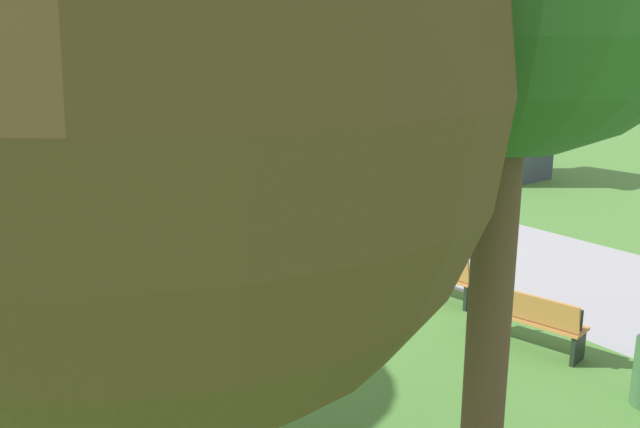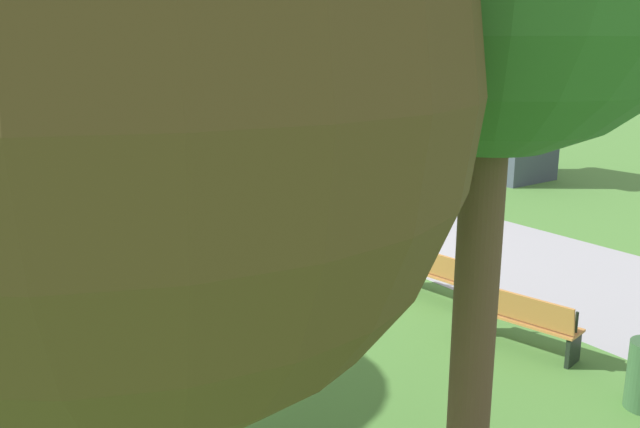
{
  "view_description": "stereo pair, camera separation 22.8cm",
  "coord_description": "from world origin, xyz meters",
  "px_view_note": "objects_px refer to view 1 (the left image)",
  "views": [
    {
      "loc": [
        11.0,
        -8.14,
        4.2
      ],
      "look_at": [
        -0.0,
        -0.27,
        0.8
      ],
      "focal_mm": 37.23,
      "sensor_mm": 36.0,
      "label": 1
    },
    {
      "loc": [
        11.13,
        -7.95,
        4.2
      ],
      "look_at": [
        -0.0,
        -0.27,
        0.8
      ],
      "focal_mm": 37.23,
      "sensor_mm": 36.0,
      "label": 2
    }
  ],
  "objects_px": {
    "bench_3": "(360,240)",
    "bench_5": "(524,317)",
    "bench_1": "(243,200)",
    "kiosk": "(500,133)",
    "bench_4": "(433,271)",
    "bench_2": "(298,217)",
    "lamp_post": "(265,105)",
    "bench_0": "(192,188)",
    "person_seated": "(246,193)",
    "tree_2": "(160,94)"
  },
  "relations": [
    {
      "from": "bench_4",
      "to": "bench_5",
      "type": "bearing_deg",
      "value": -16.49
    },
    {
      "from": "bench_3",
      "to": "tree_2",
      "type": "relative_size",
      "value": 0.28
    },
    {
      "from": "bench_1",
      "to": "kiosk",
      "type": "height_order",
      "value": "kiosk"
    },
    {
      "from": "bench_1",
      "to": "bench_4",
      "type": "distance_m",
      "value": 6.67
    },
    {
      "from": "bench_0",
      "to": "kiosk",
      "type": "bearing_deg",
      "value": 88.78
    },
    {
      "from": "bench_1",
      "to": "bench_2",
      "type": "relative_size",
      "value": 1.02
    },
    {
      "from": "person_seated",
      "to": "kiosk",
      "type": "relative_size",
      "value": 0.37
    },
    {
      "from": "bench_1",
      "to": "bench_2",
      "type": "xyz_separation_m",
      "value": [
        2.22,
        0.18,
        0.0
      ]
    },
    {
      "from": "bench_1",
      "to": "bench_2",
      "type": "bearing_deg",
      "value": 11.79
    },
    {
      "from": "bench_4",
      "to": "kiosk",
      "type": "relative_size",
      "value": 0.53
    },
    {
      "from": "bench_1",
      "to": "bench_3",
      "type": "distance_m",
      "value": 4.46
    },
    {
      "from": "bench_4",
      "to": "bench_5",
      "type": "relative_size",
      "value": 0.99
    },
    {
      "from": "bench_1",
      "to": "person_seated",
      "type": "relative_size",
      "value": 1.42
    },
    {
      "from": "bench_0",
      "to": "bench_1",
      "type": "relative_size",
      "value": 1.01
    },
    {
      "from": "bench_0",
      "to": "person_seated",
      "type": "height_order",
      "value": "person_seated"
    },
    {
      "from": "bench_3",
      "to": "bench_2",
      "type": "bearing_deg",
      "value": 177.64
    },
    {
      "from": "bench_0",
      "to": "bench_5",
      "type": "xyz_separation_m",
      "value": [
        11.07,
        0.0,
        0.0
      ]
    },
    {
      "from": "bench_5",
      "to": "lamp_post",
      "type": "distance_m",
      "value": 10.36
    },
    {
      "from": "bench_1",
      "to": "lamp_post",
      "type": "distance_m",
      "value": 2.84
    },
    {
      "from": "person_seated",
      "to": "bench_5",
      "type": "bearing_deg",
      "value": 3.77
    },
    {
      "from": "bench_0",
      "to": "bench_5",
      "type": "height_order",
      "value": "same"
    },
    {
      "from": "tree_2",
      "to": "kiosk",
      "type": "bearing_deg",
      "value": 123.26
    },
    {
      "from": "kiosk",
      "to": "tree_2",
      "type": "bearing_deg",
      "value": -59.14
    },
    {
      "from": "bench_3",
      "to": "bench_5",
      "type": "height_order",
      "value": "same"
    },
    {
      "from": "bench_0",
      "to": "tree_2",
      "type": "bearing_deg",
      "value": -13.22
    },
    {
      "from": "lamp_post",
      "to": "bench_2",
      "type": "bearing_deg",
      "value": -19.76
    },
    {
      "from": "bench_0",
      "to": "bench_3",
      "type": "xyz_separation_m",
      "value": [
        6.65,
        0.55,
        0.0
      ]
    },
    {
      "from": "bench_0",
      "to": "bench_1",
      "type": "distance_m",
      "value": 2.23
    },
    {
      "from": "bench_0",
      "to": "person_seated",
      "type": "xyz_separation_m",
      "value": [
        2.1,
        0.52,
        0.17
      ]
    },
    {
      "from": "bench_2",
      "to": "person_seated",
      "type": "bearing_deg",
      "value": -176.97
    },
    {
      "from": "tree_2",
      "to": "kiosk",
      "type": "distance_m",
      "value": 19.2
    },
    {
      "from": "bench_1",
      "to": "person_seated",
      "type": "height_order",
      "value": "person_seated"
    },
    {
      "from": "bench_1",
      "to": "tree_2",
      "type": "height_order",
      "value": "tree_2"
    },
    {
      "from": "bench_3",
      "to": "bench_4",
      "type": "distance_m",
      "value": 2.23
    },
    {
      "from": "bench_2",
      "to": "bench_5",
      "type": "xyz_separation_m",
      "value": [
        6.65,
        -0.55,
        0.0
      ]
    },
    {
      "from": "bench_3",
      "to": "kiosk",
      "type": "height_order",
      "value": "kiosk"
    },
    {
      "from": "bench_1",
      "to": "kiosk",
      "type": "relative_size",
      "value": 0.53
    },
    {
      "from": "bench_5",
      "to": "kiosk",
      "type": "xyz_separation_m",
      "value": [
        -8.76,
        9.97,
        1.01
      ]
    },
    {
      "from": "person_seated",
      "to": "bench_4",
      "type": "bearing_deg",
      "value": 5.77
    },
    {
      "from": "kiosk",
      "to": "bench_4",
      "type": "bearing_deg",
      "value": -58.04
    },
    {
      "from": "bench_1",
      "to": "bench_4",
      "type": "height_order",
      "value": "same"
    },
    {
      "from": "bench_3",
      "to": "kiosk",
      "type": "bearing_deg",
      "value": 112.39
    },
    {
      "from": "bench_2",
      "to": "bench_3",
      "type": "relative_size",
      "value": 1.0
    },
    {
      "from": "bench_0",
      "to": "bench_2",
      "type": "distance_m",
      "value": 4.45
    },
    {
      "from": "bench_0",
      "to": "bench_1",
      "type": "bearing_deg",
      "value": 21.22
    },
    {
      "from": "bench_3",
      "to": "bench_5",
      "type": "distance_m",
      "value": 4.45
    },
    {
      "from": "bench_1",
      "to": "person_seated",
      "type": "xyz_separation_m",
      "value": [
        -0.1,
        0.16,
        0.17
      ]
    },
    {
      "from": "bench_2",
      "to": "bench_4",
      "type": "relative_size",
      "value": 0.98
    },
    {
      "from": "bench_0",
      "to": "bench_5",
      "type": "distance_m",
      "value": 11.07
    },
    {
      "from": "bench_2",
      "to": "kiosk",
      "type": "bearing_deg",
      "value": 105.01
    }
  ]
}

